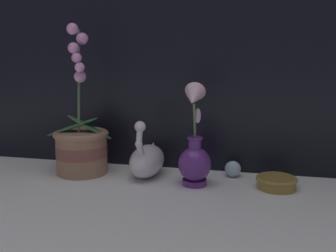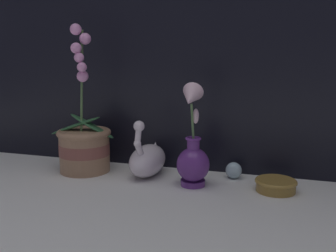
# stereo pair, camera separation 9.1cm
# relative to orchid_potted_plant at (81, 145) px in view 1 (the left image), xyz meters

# --- Properties ---
(ground_plane) EXTENTS (2.80, 2.80, 0.00)m
(ground_plane) POSITION_rel_orchid_potted_plant_xyz_m (0.31, -0.10, -0.10)
(ground_plane) COLOR silver
(orchid_potted_plant) EXTENTS (0.23, 0.18, 0.49)m
(orchid_potted_plant) POSITION_rel_orchid_potted_plant_xyz_m (0.00, 0.00, 0.00)
(orchid_potted_plant) COLOR #9E7556
(orchid_potted_plant) RESTS_ON ground_plane
(swan_figurine) EXTENTS (0.10, 0.20, 0.19)m
(swan_figurine) POSITION_rel_orchid_potted_plant_xyz_m (0.22, 0.02, -0.04)
(swan_figurine) COLOR white
(swan_figurine) RESTS_ON ground_plane
(blue_vase) EXTENTS (0.10, 0.13, 0.31)m
(blue_vase) POSITION_rel_orchid_potted_plant_xyz_m (0.38, -0.04, 0.01)
(blue_vase) COLOR #602D7F
(blue_vase) RESTS_ON ground_plane
(glass_sphere) EXTENTS (0.05, 0.05, 0.05)m
(glass_sphere) POSITION_rel_orchid_potted_plant_xyz_m (0.49, 0.07, -0.07)
(glass_sphere) COLOR silver
(glass_sphere) RESTS_ON ground_plane
(amber_dish) EXTENTS (0.12, 0.12, 0.04)m
(amber_dish) POSITION_rel_orchid_potted_plant_xyz_m (0.62, -0.01, -0.07)
(amber_dish) COLOR olive
(amber_dish) RESTS_ON ground_plane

